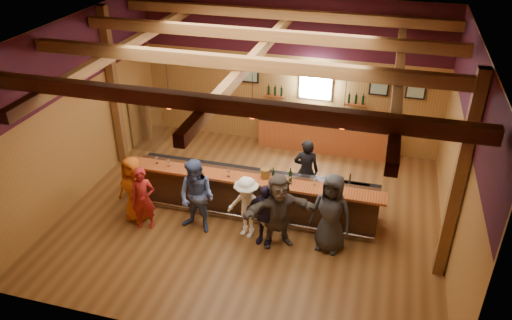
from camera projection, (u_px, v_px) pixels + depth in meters
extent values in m
plane|color=brown|center=(253.00, 213.00, 12.41)|extent=(9.00, 9.00, 0.00)
cube|color=brown|center=(290.00, 74.00, 14.66)|extent=(9.00, 0.04, 4.50)
cube|color=brown|center=(184.00, 239.00, 7.95)|extent=(9.00, 0.04, 4.50)
cube|color=brown|center=(78.00, 110.00, 12.35)|extent=(0.04, 8.00, 4.50)
cube|color=brown|center=(463.00, 158.00, 10.26)|extent=(0.04, 8.00, 4.50)
cube|color=brown|center=(252.00, 33.00, 10.19)|extent=(9.00, 8.00, 0.04)
cube|color=#370F19|center=(291.00, 26.00, 13.95)|extent=(9.00, 0.01, 1.70)
cube|color=#370F19|center=(68.00, 55.00, 11.65)|extent=(0.01, 8.00, 1.70)
cube|color=#370F19|center=(476.00, 94.00, 9.57)|extent=(0.01, 8.00, 1.70)
cube|color=brown|center=(114.00, 89.00, 13.57)|extent=(0.22, 0.22, 4.50)
cube|color=brown|center=(458.00, 182.00, 9.45)|extent=(0.22, 0.22, 4.50)
cube|color=brown|center=(200.00, 102.00, 7.83)|extent=(8.80, 0.20, 0.25)
cube|color=brown|center=(238.00, 63.00, 9.50)|extent=(8.80, 0.20, 0.25)
cube|color=brown|center=(264.00, 35.00, 11.18)|extent=(8.80, 0.20, 0.25)
cube|color=brown|center=(284.00, 14.00, 12.85)|extent=(8.80, 0.20, 0.25)
cube|color=brown|center=(123.00, 48.00, 11.16)|extent=(0.18, 7.80, 0.22)
cube|color=brown|center=(252.00, 59.00, 10.46)|extent=(0.18, 7.80, 0.22)
cube|color=brown|center=(399.00, 72.00, 9.77)|extent=(0.18, 7.80, 0.22)
cube|color=black|center=(253.00, 195.00, 12.15)|extent=(6.00, 0.60, 1.05)
cube|color=brown|center=(251.00, 180.00, 11.73)|extent=(6.30, 0.50, 0.06)
cube|color=black|center=(257.00, 173.00, 12.28)|extent=(6.00, 0.48, 0.05)
cube|color=black|center=(257.00, 190.00, 12.51)|extent=(6.00, 0.48, 0.90)
cube|color=silver|center=(338.00, 187.00, 11.83)|extent=(0.45, 0.40, 0.14)
cube|color=silver|center=(359.00, 190.00, 11.72)|extent=(0.45, 0.40, 0.14)
cylinder|color=silver|center=(248.00, 218.00, 11.99)|extent=(6.00, 0.06, 0.06)
cube|color=brown|center=(325.00, 137.00, 15.03)|extent=(4.00, 0.50, 0.90)
cube|color=black|center=(326.00, 123.00, 14.80)|extent=(4.00, 0.52, 0.05)
cube|color=silver|center=(316.00, 83.00, 14.53)|extent=(0.95, 0.08, 0.95)
cube|color=white|center=(316.00, 84.00, 14.48)|extent=(0.78, 0.01, 0.78)
cube|color=black|center=(250.00, 75.00, 14.96)|extent=(0.55, 0.04, 0.45)
cube|color=silver|center=(250.00, 76.00, 14.94)|extent=(0.45, 0.01, 0.35)
cube|color=black|center=(379.00, 88.00, 14.08)|extent=(0.55, 0.04, 0.45)
cube|color=silver|center=(379.00, 88.00, 14.05)|extent=(0.45, 0.01, 0.35)
cube|color=black|center=(416.00, 91.00, 13.84)|extent=(0.55, 0.04, 0.45)
cube|color=silver|center=(416.00, 92.00, 13.82)|extent=(0.45, 0.01, 0.35)
cube|color=brown|center=(275.00, 96.00, 14.99)|extent=(0.60, 0.18, 0.04)
cylinder|color=black|center=(269.00, 91.00, 14.97)|extent=(0.07, 0.07, 0.26)
cylinder|color=black|center=(275.00, 91.00, 14.92)|extent=(0.07, 0.07, 0.26)
cylinder|color=black|center=(282.00, 92.00, 14.87)|extent=(0.07, 0.07, 0.26)
cube|color=brown|center=(355.00, 104.00, 14.44)|extent=(0.60, 0.18, 0.04)
cylinder|color=black|center=(349.00, 99.00, 14.41)|extent=(0.07, 0.07, 0.26)
cylinder|color=black|center=(356.00, 100.00, 14.36)|extent=(0.07, 0.07, 0.26)
cylinder|color=black|center=(363.00, 100.00, 14.32)|extent=(0.07, 0.07, 0.26)
cylinder|color=black|center=(167.00, 79.00, 11.24)|extent=(0.01, 0.01, 1.25)
sphere|color=#ED3D0B|center=(169.00, 104.00, 11.55)|extent=(0.24, 0.24, 0.24)
cylinder|color=black|center=(252.00, 87.00, 10.77)|extent=(0.01, 0.01, 1.25)
sphere|color=#ED3D0B|center=(252.00, 114.00, 11.08)|extent=(0.24, 0.24, 0.24)
cylinder|color=black|center=(345.00, 97.00, 10.31)|extent=(0.01, 0.01, 1.25)
sphere|color=#ED3D0B|center=(343.00, 124.00, 10.62)|extent=(0.24, 0.24, 0.24)
cube|color=silver|center=(146.00, 119.00, 15.10)|extent=(0.70, 0.70, 1.80)
imported|color=#BA5311|center=(134.00, 189.00, 11.81)|extent=(0.91, 0.68, 1.68)
imported|color=maroon|center=(143.00, 199.00, 11.55)|extent=(0.65, 0.51, 1.58)
imported|color=#485B90|center=(197.00, 197.00, 11.39)|extent=(1.01, 0.85, 1.84)
imported|color=white|center=(247.00, 207.00, 11.27)|extent=(1.12, 0.85, 1.55)
imported|color=#211A35|center=(265.00, 214.00, 11.07)|extent=(0.93, 0.51, 1.51)
imported|color=#4D463E|center=(278.00, 211.00, 10.95)|extent=(1.72, 1.27, 1.80)
imported|color=#2A2B2D|center=(331.00, 213.00, 10.79)|extent=(1.03, 0.78, 1.89)
imported|color=black|center=(306.00, 171.00, 12.50)|extent=(0.67, 0.48, 1.73)
cylinder|color=brown|center=(265.00, 173.00, 11.69)|extent=(0.21, 0.21, 0.23)
cylinder|color=black|center=(273.00, 175.00, 11.65)|extent=(0.07, 0.07, 0.23)
cylinder|color=black|center=(273.00, 169.00, 11.57)|extent=(0.02, 0.02, 0.08)
cylinder|color=black|center=(290.00, 176.00, 11.55)|extent=(0.08, 0.08, 0.27)
cylinder|color=black|center=(291.00, 170.00, 11.46)|extent=(0.03, 0.03, 0.09)
cylinder|color=silver|center=(157.00, 163.00, 12.34)|extent=(0.07, 0.07, 0.01)
cylinder|color=silver|center=(157.00, 161.00, 12.31)|extent=(0.01, 0.01, 0.10)
sphere|color=silver|center=(157.00, 158.00, 12.27)|extent=(0.08, 0.08, 0.08)
cylinder|color=silver|center=(169.00, 166.00, 12.21)|extent=(0.07, 0.07, 0.01)
cylinder|color=silver|center=(168.00, 164.00, 12.19)|extent=(0.01, 0.01, 0.11)
sphere|color=silver|center=(168.00, 161.00, 12.14)|extent=(0.08, 0.08, 0.08)
cylinder|color=silver|center=(186.00, 167.00, 12.16)|extent=(0.06, 0.06, 0.01)
cylinder|color=silver|center=(186.00, 166.00, 12.13)|extent=(0.01, 0.01, 0.09)
sphere|color=silver|center=(185.00, 163.00, 12.10)|extent=(0.07, 0.07, 0.07)
cylinder|color=silver|center=(202.00, 173.00, 11.92)|extent=(0.07, 0.07, 0.01)
cylinder|color=silver|center=(202.00, 171.00, 11.89)|extent=(0.01, 0.01, 0.10)
sphere|color=silver|center=(202.00, 168.00, 11.85)|extent=(0.08, 0.08, 0.08)
cylinder|color=silver|center=(228.00, 176.00, 11.79)|extent=(0.08, 0.08, 0.01)
cylinder|color=silver|center=(228.00, 174.00, 11.77)|extent=(0.01, 0.01, 0.11)
sphere|color=silver|center=(228.00, 171.00, 11.72)|extent=(0.09, 0.09, 0.09)
cylinder|color=silver|center=(290.00, 184.00, 11.52)|extent=(0.08, 0.08, 0.01)
cylinder|color=silver|center=(290.00, 181.00, 11.49)|extent=(0.01, 0.01, 0.11)
sphere|color=silver|center=(291.00, 178.00, 11.44)|extent=(0.09, 0.09, 0.09)
cylinder|color=silver|center=(314.00, 185.00, 11.46)|extent=(0.07, 0.07, 0.01)
cylinder|color=silver|center=(315.00, 183.00, 11.44)|extent=(0.01, 0.01, 0.10)
sphere|color=silver|center=(315.00, 180.00, 11.40)|extent=(0.08, 0.08, 0.08)
cylinder|color=silver|center=(332.00, 189.00, 11.31)|extent=(0.06, 0.06, 0.01)
cylinder|color=silver|center=(332.00, 187.00, 11.29)|extent=(0.01, 0.01, 0.09)
sphere|color=silver|center=(332.00, 184.00, 11.25)|extent=(0.07, 0.07, 0.07)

